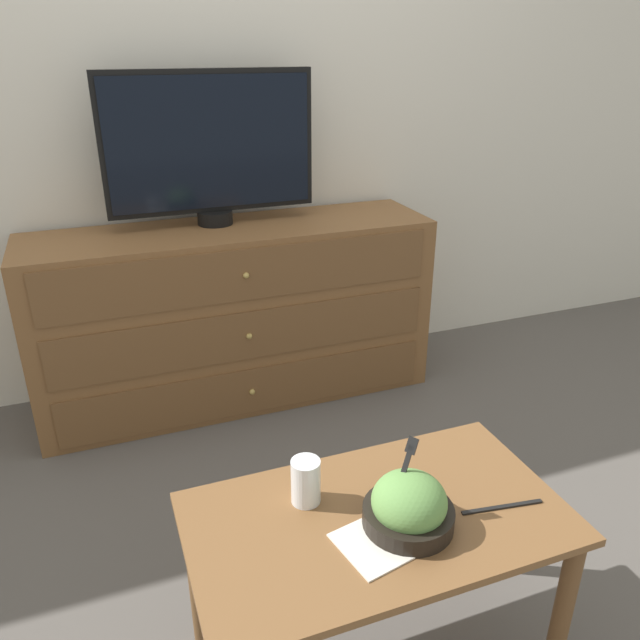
{
  "coord_description": "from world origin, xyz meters",
  "views": [
    {
      "loc": [
        -0.56,
        -2.64,
        1.44
      ],
      "look_at": [
        -0.05,
        -1.27,
        0.79
      ],
      "focal_mm": 35.0,
      "sensor_mm": 36.0,
      "label": 1
    }
  ],
  "objects": [
    {
      "name": "napkin",
      "position": [
        -0.1,
        -1.74,
        0.48
      ],
      "size": [
        0.18,
        0.18,
        0.0
      ],
      "color": "silver",
      "rests_on": "coffee_table"
    },
    {
      "name": "knife",
      "position": [
        0.22,
        -1.74,
        0.48
      ],
      "size": [
        0.19,
        0.04,
        0.01
      ],
      "color": "black",
      "rests_on": "coffee_table"
    },
    {
      "name": "takeout_bowl",
      "position": [
        -0.01,
        -1.71,
        0.52
      ],
      "size": [
        0.2,
        0.2,
        0.19
      ],
      "color": "black",
      "rests_on": "coffee_table"
    },
    {
      "name": "ground_plane",
      "position": [
        0.0,
        0.0,
        0.0
      ],
      "size": [
        12.0,
        12.0,
        0.0
      ],
      "primitive_type": "plane",
      "color": "#56514C"
    },
    {
      "name": "wall_back",
      "position": [
        0.0,
        0.03,
        1.3
      ],
      "size": [
        12.0,
        0.05,
        2.6
      ],
      "color": "silver",
      "rests_on": "ground_plane"
    },
    {
      "name": "coffee_table",
      "position": [
        -0.06,
        -1.66,
        0.39
      ],
      "size": [
        0.85,
        0.48,
        0.48
      ],
      "color": "brown",
      "rests_on": "ground_plane"
    },
    {
      "name": "tv",
      "position": [
        -0.09,
        -0.17,
        1.07
      ],
      "size": [
        0.83,
        0.14,
        0.59
      ],
      "color": "black",
      "rests_on": "dresser"
    },
    {
      "name": "drink_cup",
      "position": [
        -0.19,
        -1.56,
        0.52
      ],
      "size": [
        0.07,
        0.07,
        0.11
      ],
      "color": "white",
      "rests_on": "coffee_table"
    },
    {
      "name": "dresser",
      "position": [
        -0.04,
        -0.25,
        0.38
      ],
      "size": [
        1.64,
        0.45,
        0.76
      ],
      "color": "brown",
      "rests_on": "ground_plane"
    }
  ]
}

